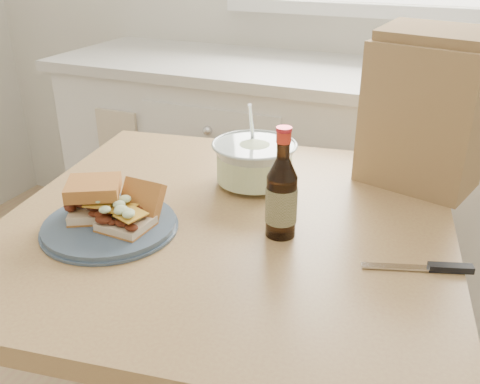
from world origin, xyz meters
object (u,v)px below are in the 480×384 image
at_px(plate, 110,226).
at_px(paper_bag, 424,116).
at_px(dining_table, 228,262).
at_px(coleslaw_bowl, 254,164).
at_px(beer_bottle, 282,196).

bearing_deg(plate, paper_bag, 41.92).
relative_size(dining_table, paper_bag, 3.19).
height_order(plate, coleslaw_bowl, coleslaw_bowl).
bearing_deg(dining_table, coleslaw_bowl, 84.72).
distance_m(coleslaw_bowl, beer_bottle, 0.26).
height_order(plate, beer_bottle, beer_bottle).
height_order(plate, paper_bag, paper_bag).
bearing_deg(dining_table, plate, -153.06).
relative_size(plate, coleslaw_bowl, 1.33).
relative_size(plate, beer_bottle, 1.19).
relative_size(coleslaw_bowl, paper_bag, 0.61).
relative_size(plate, paper_bag, 0.81).
bearing_deg(coleslaw_bowl, dining_table, -86.44).
bearing_deg(coleslaw_bowl, plate, -120.08).
relative_size(dining_table, coleslaw_bowl, 5.27).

